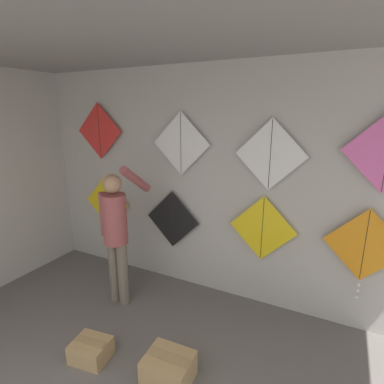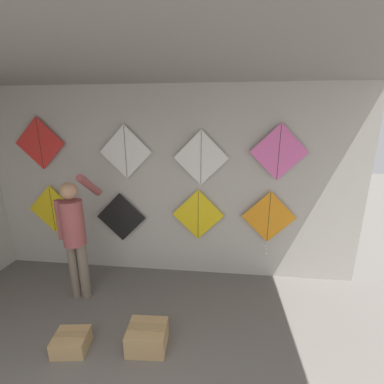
{
  "view_description": "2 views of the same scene",
  "coord_description": "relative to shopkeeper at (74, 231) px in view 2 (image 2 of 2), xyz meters",
  "views": [
    {
      "loc": [
        1.34,
        -0.04,
        2.26
      ],
      "look_at": [
        -0.15,
        2.91,
        1.38
      ],
      "focal_mm": 28.0,
      "sensor_mm": 36.0,
      "label": 1
    },
    {
      "loc": [
        0.92,
        -0.39,
        2.31
      ],
      "look_at": [
        0.56,
        2.91,
        1.4
      ],
      "focal_mm": 24.0,
      "sensor_mm": 36.0,
      "label": 2
    }
  ],
  "objects": [
    {
      "name": "kite_6",
      "position": [
        1.57,
        0.69,
        0.86
      ],
      "size": [
        0.77,
        0.01,
        0.77
      ],
      "color": "white"
    },
    {
      "name": "kite_1",
      "position": [
        0.35,
        0.69,
        -0.06
      ],
      "size": [
        0.77,
        0.01,
        0.77
      ],
      "color": "black"
    },
    {
      "name": "kite_5",
      "position": [
        0.49,
        0.69,
        0.93
      ],
      "size": [
        0.77,
        0.01,
        0.77
      ],
      "color": "white"
    },
    {
      "name": "shopkeeper",
      "position": [
        0.0,
        0.0,
        0.0
      ],
      "size": [
        0.43,
        0.58,
        1.7
      ],
      "rotation": [
        0.0,
        0.0,
        -0.05
      ],
      "color": "#726656",
      "rests_on": "ground"
    },
    {
      "name": "kite_7",
      "position": [
        2.61,
        0.69,
        0.95
      ],
      "size": [
        0.77,
        0.01,
        0.77
      ],
      "color": "pink"
    },
    {
      "name": "kite_0",
      "position": [
        -0.76,
        0.69,
        0.02
      ],
      "size": [
        0.77,
        0.01,
        0.77
      ],
      "color": "yellow"
    },
    {
      "name": "kite_2",
      "position": [
        1.53,
        0.69,
        0.02
      ],
      "size": [
        0.77,
        0.01,
        0.77
      ],
      "color": "yellow"
    },
    {
      "name": "kite_4",
      "position": [
        -0.8,
        0.69,
        1.04
      ],
      "size": [
        0.77,
        0.01,
        0.77
      ],
      "color": "red"
    },
    {
      "name": "cardboard_box_spare",
      "position": [
        0.34,
        -0.84,
        -0.86
      ],
      "size": [
        0.37,
        0.33,
        0.2
      ],
      "rotation": [
        0.0,
        0.0,
        0.14
      ],
      "color": "tan",
      "rests_on": "ground"
    },
    {
      "name": "cardboard_box",
      "position": [
        1.12,
        -0.72,
        -0.83
      ],
      "size": [
        0.42,
        0.36,
        0.26
      ],
      "rotation": [
        0.0,
        0.0,
        0.05
      ],
      "color": "tan",
      "rests_on": "ground"
    },
    {
      "name": "kite_3",
      "position": [
        2.54,
        0.69,
        0.0
      ],
      "size": [
        0.77,
        0.04,
        0.98
      ],
      "color": "orange"
    },
    {
      "name": "back_panel",
      "position": [
        0.91,
        0.78,
        0.44
      ],
      "size": [
        5.87,
        0.06,
        2.8
      ],
      "primitive_type": "cube",
      "color": "#BCB7AD",
      "rests_on": "ground"
    },
    {
      "name": "ceiling_slab",
      "position": [
        0.91,
        -0.85,
        1.86
      ],
      "size": [
        5.87,
        4.01,
        0.04
      ],
      "primitive_type": "cube",
      "color": "gray"
    }
  ]
}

